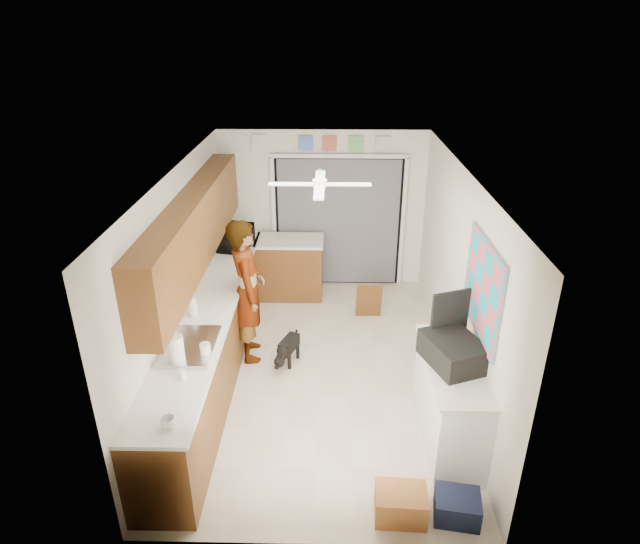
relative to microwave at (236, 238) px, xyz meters
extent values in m
plane|color=beige|center=(1.26, -1.66, -1.10)|extent=(5.00, 5.00, 0.00)
plane|color=white|center=(1.26, -1.66, 1.40)|extent=(5.00, 5.00, 0.00)
plane|color=white|center=(1.26, 0.84, 0.15)|extent=(3.20, 0.00, 3.20)
plane|color=white|center=(1.26, -4.16, 0.15)|extent=(3.20, 0.00, 3.20)
plane|color=white|center=(-0.34, -1.66, 0.15)|extent=(0.00, 5.00, 5.00)
plane|color=white|center=(2.86, -1.66, 0.15)|extent=(0.00, 5.00, 5.00)
cube|color=brown|center=(-0.04, -1.66, -0.65)|extent=(0.60, 4.80, 0.90)
cube|color=white|center=(-0.03, -1.66, -0.18)|extent=(0.62, 4.80, 0.04)
cube|color=brown|center=(-0.18, -1.46, 0.70)|extent=(0.32, 4.00, 0.80)
cube|color=silver|center=(-0.03, -2.66, -0.14)|extent=(0.50, 0.76, 0.06)
cylinder|color=silver|center=(-0.22, -2.66, -0.05)|extent=(0.03, 0.03, 0.22)
cube|color=brown|center=(0.76, 0.34, -0.65)|extent=(1.00, 0.60, 0.90)
cube|color=white|center=(0.76, 0.34, -0.18)|extent=(1.04, 0.64, 0.04)
cube|color=black|center=(1.51, 0.81, -0.05)|extent=(2.00, 0.06, 2.10)
cube|color=slate|center=(1.51, 0.77, -0.05)|extent=(1.90, 0.03, 2.05)
cube|color=white|center=(0.49, 0.78, -0.05)|extent=(0.06, 0.04, 2.10)
cube|color=white|center=(2.53, 0.78, -0.05)|extent=(0.06, 0.04, 2.10)
cube|color=white|center=(1.51, 0.78, 1.02)|extent=(2.10, 0.04, 0.06)
cube|color=#547EE0|center=(1.01, 0.81, 1.20)|extent=(0.22, 0.02, 0.22)
cube|color=#C35849|center=(1.36, 0.81, 1.20)|extent=(0.22, 0.02, 0.22)
cube|color=#6DC072|center=(1.76, 0.81, 1.20)|extent=(0.22, 0.02, 0.22)
cube|color=silver|center=(2.16, 0.81, 1.20)|extent=(0.22, 0.02, 0.22)
cube|color=silver|center=(0.31, 0.81, 1.20)|extent=(0.22, 0.02, 0.26)
cube|color=white|center=(2.61, -2.86, -0.65)|extent=(0.50, 1.40, 0.90)
cube|color=white|center=(2.60, -2.86, -0.18)|extent=(0.54, 1.44, 0.04)
cube|color=#E4546D|center=(2.84, -2.66, 0.55)|extent=(0.03, 1.15, 0.95)
cube|color=white|center=(1.26, -1.46, 1.22)|extent=(1.14, 1.14, 0.24)
imported|color=black|center=(0.00, 0.00, 0.00)|extent=(0.50, 0.64, 0.32)
imported|color=silver|center=(-0.16, -1.99, -0.01)|extent=(0.14, 0.14, 0.29)
imported|color=white|center=(0.07, -3.83, -0.11)|extent=(0.13, 0.13, 0.10)
cylinder|color=silver|center=(0.16, -2.81, -0.08)|extent=(0.12, 0.12, 0.15)
cylinder|color=silver|center=(0.02, -3.18, -0.11)|extent=(0.09, 0.09, 0.10)
cylinder|color=white|center=(-0.09, -2.91, -0.01)|extent=(0.18, 0.18, 0.29)
cube|color=black|center=(2.58, -2.87, -0.03)|extent=(0.65, 0.74, 0.26)
cube|color=yellow|center=(2.58, -2.87, -0.14)|extent=(0.62, 0.70, 0.02)
cube|color=black|center=(2.58, -2.58, 0.22)|extent=(0.40, 0.18, 0.50)
cube|color=#C3773D|center=(2.01, -3.86, -0.96)|extent=(0.46, 0.36, 0.28)
cube|color=#151C35|center=(2.51, -3.86, -0.98)|extent=(0.43, 0.38, 0.24)
cube|color=brown|center=(1.95, -0.38, -0.82)|extent=(0.38, 0.15, 0.55)
imported|color=white|center=(0.36, -1.36, -0.17)|extent=(0.58, 0.75, 1.86)
cube|color=black|center=(0.87, -1.53, -0.90)|extent=(0.38, 0.54, 0.39)
camera|label=1|loc=(1.38, -7.22, 2.86)|focal=30.00mm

